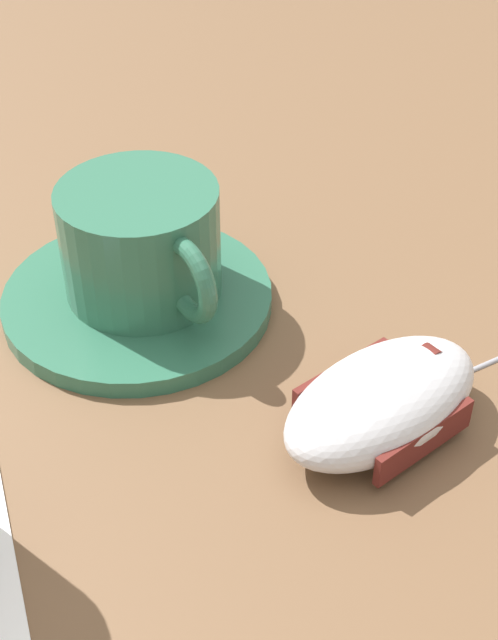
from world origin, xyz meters
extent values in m
plane|color=brown|center=(0.00, 0.00, 0.00)|extent=(3.00, 3.00, 0.00)
cylinder|color=#2D664C|center=(-0.03, 0.08, 0.01)|extent=(0.16, 0.16, 0.01)
cylinder|color=#2D664C|center=(-0.02, 0.08, 0.04)|extent=(0.09, 0.09, 0.07)
torus|color=#2D664C|center=(0.01, 0.04, 0.05)|extent=(0.04, 0.04, 0.05)
ellipsoid|color=silver|center=(0.11, -0.01, 0.02)|extent=(0.13, 0.13, 0.04)
cylinder|color=#591E19|center=(0.13, 0.01, 0.03)|extent=(0.01, 0.01, 0.01)
cube|color=#591E19|center=(0.09, 0.01, 0.01)|extent=(0.05, 0.05, 0.02)
cube|color=#591E19|center=(0.13, -0.03, 0.01)|extent=(0.05, 0.05, 0.02)
cylinder|color=gray|center=(0.17, 0.04, 0.00)|extent=(0.03, 0.02, 0.00)
sphere|color=gray|center=(0.16, 0.03, 0.00)|extent=(0.00, 0.00, 0.00)
camera|label=1|loc=(0.07, -0.33, 0.33)|focal=50.00mm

